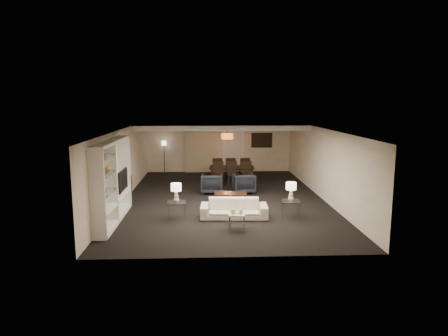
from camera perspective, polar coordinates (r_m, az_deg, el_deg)
name	(u,v)px	position (r m, az deg, el deg)	size (l,w,h in m)	color
floor	(224,198)	(14.37, 0.00, -4.33)	(11.00, 11.00, 0.00)	black
ceiling	(224,128)	(13.98, 0.00, 5.67)	(7.00, 11.00, 0.02)	silver
wall_back	(219,146)	(19.57, -0.73, 3.10)	(7.00, 0.02, 2.50)	#C1B59B
wall_front	(235,203)	(8.74, 1.64, -5.00)	(7.00, 0.02, 2.50)	#C1B59B
wall_left	(124,165)	(14.40, -14.06, 0.48)	(0.02, 11.00, 2.50)	#C1B59B
wall_right	(322,163)	(14.70, 13.76, 0.68)	(0.02, 11.00, 2.50)	#C1B59B
ceiling_soffit	(220,125)	(17.48, -0.52, 6.11)	(7.00, 4.00, 0.20)	silver
curtains	(201,148)	(19.49, -3.37, 2.90)	(1.50, 0.12, 2.40)	beige
door	(233,151)	(19.60, 1.32, 2.51)	(0.90, 0.05, 2.10)	silver
painting	(262,140)	(19.68, 5.41, 3.97)	(0.95, 0.04, 0.65)	#142D38
media_unit	(113,181)	(11.87, -15.59, -1.84)	(0.38, 3.40, 2.35)	white
pendant_light	(227,136)	(17.53, 0.46, 4.55)	(0.52, 0.52, 0.24)	#D8591E
sofa	(234,209)	(11.92, 1.43, -5.81)	(1.97, 0.77, 0.58)	beige
coffee_table	(231,199)	(13.49, 0.95, -4.40)	(1.08, 0.63, 0.39)	black
armchair_left	(212,184)	(15.09, -1.72, -2.23)	(0.78, 0.81, 0.73)	black
armchair_right	(244,183)	(15.15, 2.82, -2.19)	(0.78, 0.81, 0.73)	black
side_table_left	(177,210)	(11.94, -6.79, -6.03)	(0.54, 0.54, 0.51)	white
side_table_right	(290,209)	(12.17, 9.48, -5.80)	(0.54, 0.54, 0.51)	white
table_lamp_left	(176,193)	(11.81, -6.84, -3.54)	(0.31, 0.31, 0.56)	beige
table_lamp_right	(291,192)	(12.04, 9.55, -3.35)	(0.31, 0.31, 0.56)	#F6E7CF
marble_table	(237,222)	(10.89, 1.83, -7.66)	(0.45, 0.45, 0.45)	silver
gold_gourd_a	(233,211)	(10.80, 1.31, -6.15)	(0.14, 0.14, 0.14)	#DDB275
gold_gourd_b	(241,211)	(10.81, 2.37, -6.18)	(0.13, 0.13, 0.13)	tan
television	(119,180)	(12.53, -14.75, -1.70)	(0.15, 1.11, 0.64)	black
vase_blue	(103,190)	(10.85, -16.84, -3.06)	(0.18, 0.18, 0.19)	#232799
vase_amber	(108,168)	(11.33, -16.23, 0.05)	(0.17, 0.17, 0.18)	#BD883F
floor_speaker	(130,190)	(13.84, -13.25, -3.03)	(0.11, 0.11, 0.99)	black
dining_table	(232,175)	(17.09, 1.10, -0.96)	(1.89, 1.05, 0.66)	black
chair_nl	(218,174)	(16.39, -0.85, -0.84)	(0.46, 0.46, 0.99)	black
chair_nm	(233,174)	(16.42, 1.25, -0.82)	(0.46, 0.46, 0.99)	black
chair_nr	(247,174)	(16.47, 3.33, -0.80)	(0.46, 0.46, 0.99)	black
chair_fl	(217,169)	(17.67, -0.98, -0.08)	(0.46, 0.46, 0.99)	black
chair_fm	(231,168)	(17.70, 0.97, -0.07)	(0.46, 0.46, 0.99)	black
chair_fr	(244,168)	(17.75, 2.90, -0.05)	(0.46, 0.46, 0.99)	black
floor_lamp	(164,157)	(19.43, -8.53, 1.55)	(0.23, 0.23, 1.56)	black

